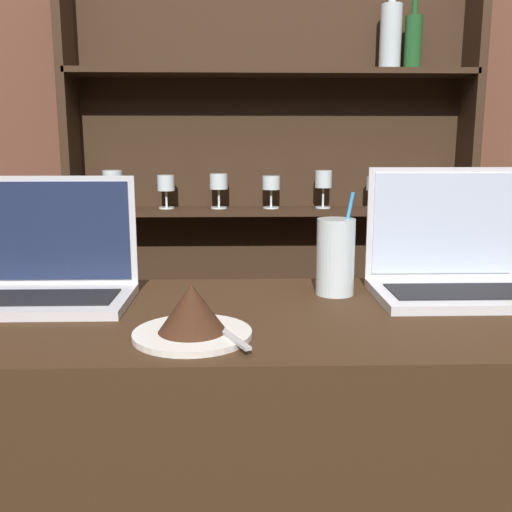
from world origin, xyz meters
TOP-DOWN VIEW (x-y plane):
  - back_wall at (0.00, 1.45)m, footprint 7.00×0.06m
  - back_shelf at (-0.04, 1.38)m, footprint 1.45×0.18m
  - laptop_near at (-0.54, 0.35)m, footprint 0.32×0.21m
  - laptop_far at (0.27, 0.38)m, footprint 0.33×0.22m
  - cake_plate at (-0.24, 0.13)m, footprint 0.19×0.19m
  - water_glass at (0.03, 0.39)m, footprint 0.08×0.08m

SIDE VIEW (x-z plane):
  - back_shelf at x=-0.04m, z-range 0.04..1.98m
  - cake_plate at x=-0.24m, z-range 1.00..1.09m
  - laptop_near at x=-0.54m, z-range 0.94..1.18m
  - laptop_far at x=0.27m, z-range 0.94..1.19m
  - water_glass at x=0.03m, z-range 0.98..1.19m
  - back_wall at x=0.00m, z-range 0.00..2.70m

